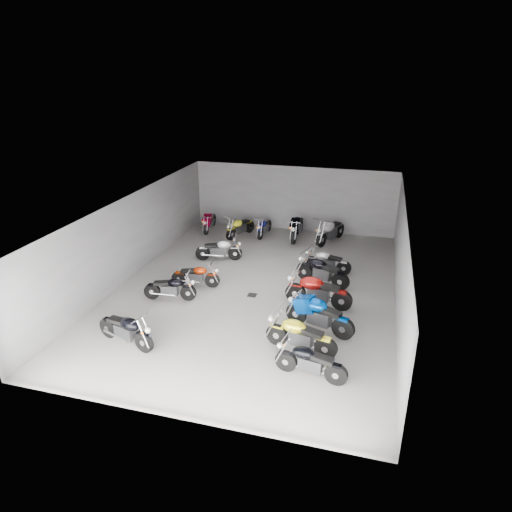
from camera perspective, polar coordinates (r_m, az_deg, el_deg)
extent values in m
plane|color=gray|center=(17.01, -0.02, -4.17)|extent=(14.00, 14.00, 0.00)
cube|color=slate|center=(22.83, 4.68, 7.16)|extent=(10.00, 0.10, 3.20)
cube|color=slate|center=(18.24, -15.36, 2.36)|extent=(0.10, 14.00, 3.20)
cube|color=slate|center=(15.88, 17.65, -0.98)|extent=(0.10, 14.00, 3.20)
cube|color=black|center=(15.82, -0.02, 6.29)|extent=(10.00, 14.00, 0.04)
cube|color=black|center=(16.58, -0.48, -4.90)|extent=(0.32, 0.32, 0.01)
cylinder|color=black|center=(13.77, -13.83, -10.39)|extent=(0.66, 0.31, 0.65)
cylinder|color=black|center=(14.74, -17.92, -8.52)|extent=(0.67, 0.33, 0.65)
cube|color=#2D2D30|center=(14.19, -15.99, -9.08)|extent=(0.72, 0.48, 0.41)
ellipsoid|color=black|center=(13.88, -15.51, -8.23)|extent=(0.78, 0.59, 0.37)
cube|color=black|center=(14.27, -17.01, -7.70)|extent=(0.67, 0.45, 0.18)
cylinder|color=black|center=(16.31, -8.47, -4.57)|extent=(0.59, 0.22, 0.58)
cylinder|color=black|center=(16.65, -12.85, -4.31)|extent=(0.59, 0.23, 0.58)
cube|color=#2D2D30|center=(16.43, -10.70, -4.16)|extent=(0.62, 0.37, 0.36)
ellipsoid|color=black|center=(16.25, -10.10, -3.29)|extent=(0.67, 0.46, 0.32)
cube|color=black|center=(16.40, -11.74, -3.31)|extent=(0.58, 0.34, 0.16)
cylinder|color=black|center=(17.13, -5.49, -3.04)|extent=(0.57, 0.19, 0.56)
cylinder|color=black|center=(17.44, -9.59, -2.77)|extent=(0.58, 0.21, 0.56)
cube|color=#2D2D30|center=(17.24, -7.58, -2.64)|extent=(0.60, 0.34, 0.35)
ellipsoid|color=maroon|center=(17.07, -7.00, -1.83)|extent=(0.64, 0.43, 0.32)
cube|color=black|center=(17.21, -8.53, -1.84)|extent=(0.57, 0.32, 0.16)
cylinder|color=black|center=(19.43, -2.63, 0.34)|extent=(0.62, 0.28, 0.61)
cylinder|color=black|center=(19.55, -6.68, 0.34)|extent=(0.63, 0.30, 0.61)
cube|color=#2D2D30|center=(19.44, -4.67, 0.60)|extent=(0.67, 0.44, 0.38)
ellipsoid|color=#B5B5BD|center=(19.31, -4.08, 1.44)|extent=(0.73, 0.54, 0.34)
cube|color=black|center=(19.37, -5.59, 1.33)|extent=(0.63, 0.41, 0.17)
cylinder|color=black|center=(12.69, 3.77, -12.96)|extent=(0.62, 0.22, 0.61)
cylinder|color=black|center=(12.37, 9.97, -14.36)|extent=(0.63, 0.24, 0.61)
cube|color=#2D2D30|center=(12.45, 6.85, -13.31)|extent=(0.66, 0.38, 0.38)
ellipsoid|color=black|center=(12.33, 5.96, -11.94)|extent=(0.70, 0.48, 0.34)
cube|color=black|center=(12.23, 8.30, -12.61)|extent=(0.62, 0.36, 0.17)
cylinder|color=black|center=(13.70, 2.64, -9.79)|extent=(0.68, 0.27, 0.67)
cylinder|color=black|center=(13.25, 8.71, -11.32)|extent=(0.69, 0.29, 0.67)
cube|color=#2D2D30|center=(13.40, 5.63, -10.18)|extent=(0.73, 0.45, 0.42)
ellipsoid|color=yellow|center=(13.29, 4.76, -8.74)|extent=(0.78, 0.56, 0.38)
cube|color=black|center=(13.15, 7.05, -9.45)|extent=(0.68, 0.42, 0.19)
cylinder|color=black|center=(14.78, 5.10, -7.15)|extent=(0.72, 0.37, 0.71)
cylinder|color=black|center=(14.19, 10.84, -8.88)|extent=(0.73, 0.39, 0.71)
cube|color=#2D2D30|center=(14.41, 7.93, -7.62)|extent=(0.79, 0.55, 0.45)
ellipsoid|color=navy|center=(14.33, 7.13, -6.13)|extent=(0.86, 0.67, 0.40)
cube|color=black|center=(14.13, 9.29, -6.92)|extent=(0.74, 0.51, 0.20)
cylinder|color=black|center=(16.03, 4.96, -4.61)|extent=(0.73, 0.21, 0.72)
cylinder|color=black|center=(15.73, 10.68, -5.50)|extent=(0.73, 0.23, 0.72)
cube|color=#2D2D30|center=(15.81, 7.81, -4.70)|extent=(0.76, 0.40, 0.45)
ellipsoid|color=maroon|center=(15.70, 7.01, -3.40)|extent=(0.80, 0.52, 0.40)
cube|color=black|center=(15.61, 9.15, -3.87)|extent=(0.71, 0.37, 0.20)
cylinder|color=black|center=(17.76, 6.14, -1.91)|extent=(0.67, 0.36, 0.67)
cylinder|color=black|center=(17.14, 10.52, -3.12)|extent=(0.68, 0.38, 0.67)
cube|color=#2D2D30|center=(17.39, 8.31, -2.20)|extent=(0.75, 0.53, 0.42)
ellipsoid|color=black|center=(17.35, 7.70, -1.01)|extent=(0.81, 0.64, 0.38)
cube|color=black|center=(17.14, 9.35, -1.58)|extent=(0.70, 0.50, 0.19)
cylinder|color=black|center=(18.62, 6.93, -0.88)|extent=(0.59, 0.18, 0.58)
cylinder|color=black|center=(18.38, 10.92, -1.47)|extent=(0.60, 0.20, 0.58)
cube|color=#2D2D30|center=(18.45, 8.93, -0.91)|extent=(0.62, 0.33, 0.37)
ellipsoid|color=#AEAEB3|center=(18.38, 8.37, 0.01)|extent=(0.66, 0.43, 0.33)
cube|color=black|center=(18.30, 9.86, -0.31)|extent=(0.58, 0.31, 0.17)
cylinder|color=black|center=(22.51, -6.26, 3.41)|extent=(0.18, 0.62, 0.61)
cylinder|color=black|center=(23.77, -5.38, 4.49)|extent=(0.20, 0.62, 0.61)
cube|color=#2D2D30|center=(23.11, -5.82, 4.19)|extent=(0.35, 0.64, 0.38)
ellipsoid|color=maroon|center=(22.82, -5.98, 4.75)|extent=(0.44, 0.68, 0.34)
cube|color=black|center=(23.30, -5.65, 5.04)|extent=(0.32, 0.60, 0.17)
cylinder|color=black|center=(21.67, -3.13, 2.74)|extent=(0.35, 0.61, 0.61)
cylinder|color=black|center=(22.67, -0.84, 3.69)|extent=(0.37, 0.62, 0.61)
cube|color=#2D2D30|center=(22.13, -1.97, 3.46)|extent=(0.50, 0.68, 0.38)
ellipsoid|color=yellow|center=(21.88, -2.33, 4.07)|extent=(0.60, 0.75, 0.34)
cube|color=black|center=(22.27, -1.47, 4.31)|extent=(0.47, 0.64, 0.17)
cylinder|color=black|center=(21.73, 0.53, 2.77)|extent=(0.16, 0.57, 0.56)
cylinder|color=black|center=(22.87, 1.57, 3.80)|extent=(0.17, 0.57, 0.56)
cube|color=#2D2D30|center=(22.27, 1.06, 3.51)|extent=(0.31, 0.59, 0.35)
ellipsoid|color=navy|center=(22.00, 0.91, 4.05)|extent=(0.39, 0.62, 0.32)
cube|color=black|center=(22.44, 1.30, 4.33)|extent=(0.28, 0.55, 0.16)
cylinder|color=black|center=(21.25, 4.73, 2.44)|extent=(0.15, 0.72, 0.72)
cylinder|color=black|center=(22.76, 5.52, 3.80)|extent=(0.17, 0.72, 0.72)
cube|color=#2D2D30|center=(21.96, 5.15, 3.42)|extent=(0.34, 0.73, 0.45)
ellipsoid|color=black|center=(21.62, 5.06, 4.11)|extent=(0.45, 0.76, 0.40)
cube|color=black|center=(22.20, 5.35, 4.48)|extent=(0.31, 0.68, 0.20)
cylinder|color=black|center=(20.99, 8.14, 2.03)|extent=(0.42, 0.72, 0.72)
cylinder|color=black|center=(22.34, 10.31, 3.18)|extent=(0.44, 0.73, 0.72)
cube|color=#2D2D30|center=(21.62, 9.28, 2.90)|extent=(0.60, 0.81, 0.45)
ellipsoid|color=#B4B3BA|center=(21.30, 9.00, 3.64)|extent=(0.72, 0.89, 0.41)
cube|color=black|center=(21.82, 9.81, 3.93)|extent=(0.56, 0.76, 0.21)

